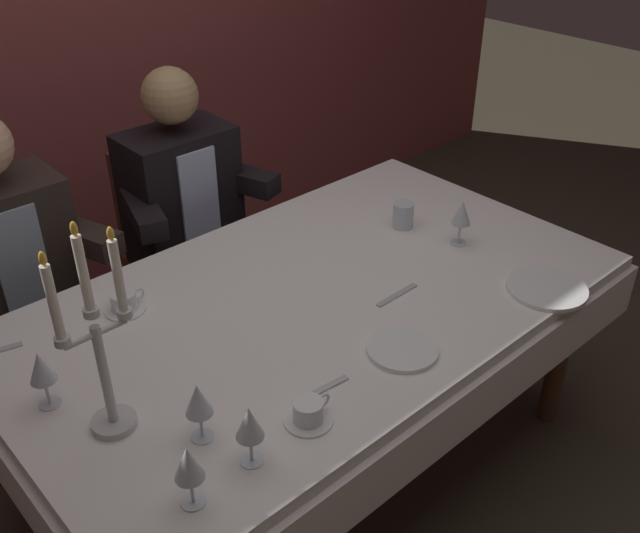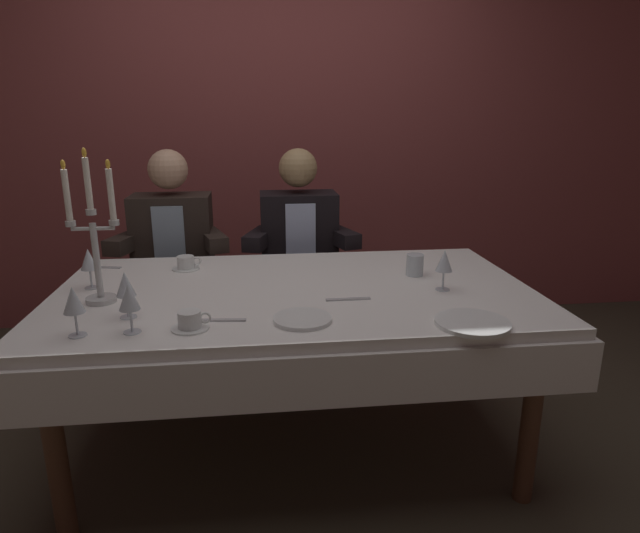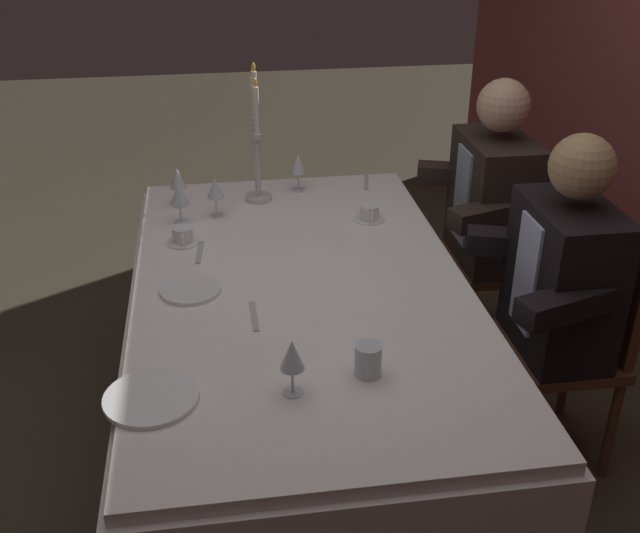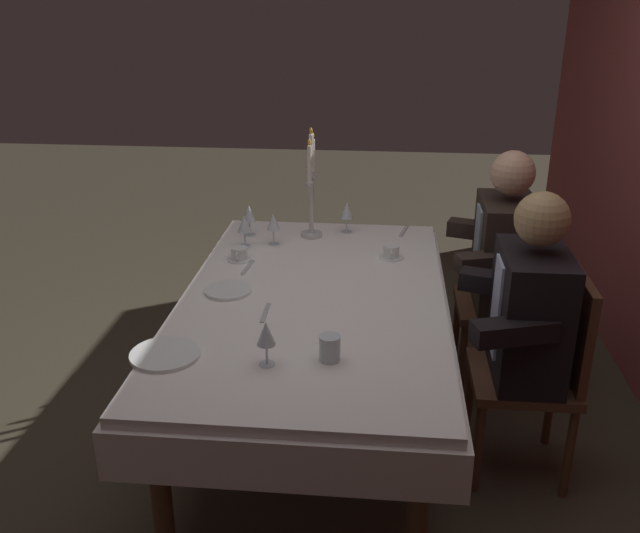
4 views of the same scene
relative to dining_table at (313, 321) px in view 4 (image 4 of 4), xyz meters
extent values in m
plane|color=#40392B|center=(0.00, 0.00, -0.62)|extent=(12.00, 12.00, 0.00)
cube|color=white|center=(0.00, 0.00, 0.10)|extent=(1.90, 1.10, 0.04)
cube|color=white|center=(0.00, 0.00, -0.01)|extent=(1.94, 1.14, 0.18)
cylinder|color=brown|center=(-0.83, -0.43, -0.27)|extent=(0.07, 0.07, 0.70)
cylinder|color=brown|center=(0.83, -0.43, -0.27)|extent=(0.07, 0.07, 0.70)
cylinder|color=brown|center=(-0.83, 0.43, -0.27)|extent=(0.07, 0.07, 0.70)
cylinder|color=brown|center=(0.83, 0.43, -0.27)|extent=(0.07, 0.07, 0.70)
cylinder|color=silver|center=(-0.73, -0.09, 0.13)|extent=(0.11, 0.11, 0.02)
cylinder|color=silver|center=(-0.73, -0.09, 0.28)|extent=(0.02, 0.02, 0.28)
cylinder|color=silver|center=(-0.73, -0.09, 0.46)|extent=(0.04, 0.04, 0.02)
cylinder|color=white|center=(-0.73, -0.09, 0.56)|extent=(0.02, 0.02, 0.18)
ellipsoid|color=yellow|center=(-0.73, -0.09, 0.67)|extent=(0.02, 0.02, 0.03)
cylinder|color=silver|center=(-0.69, -0.09, 0.40)|extent=(0.07, 0.01, 0.01)
cylinder|color=silver|center=(-0.66, -0.09, 0.42)|extent=(0.04, 0.04, 0.02)
cylinder|color=white|center=(-0.66, -0.09, 0.52)|extent=(0.02, 0.02, 0.18)
ellipsoid|color=yellow|center=(-0.66, -0.09, 0.63)|extent=(0.02, 0.02, 0.03)
cylinder|color=silver|center=(-0.77, -0.09, 0.40)|extent=(0.07, 0.01, 0.01)
cylinder|color=silver|center=(-0.81, -0.09, 0.42)|extent=(0.04, 0.04, 0.02)
cylinder|color=white|center=(-0.81, -0.09, 0.52)|extent=(0.02, 0.02, 0.18)
ellipsoid|color=yellow|center=(-0.81, -0.09, 0.63)|extent=(0.02, 0.02, 0.03)
cylinder|color=white|center=(0.56, -0.47, 0.13)|extent=(0.25, 0.25, 0.01)
cylinder|color=white|center=(0.00, -0.37, 0.13)|extent=(0.20, 0.20, 0.01)
cylinder|color=silver|center=(0.58, -0.10, 0.12)|extent=(0.06, 0.06, 0.00)
cylinder|color=silver|center=(0.58, -0.10, 0.16)|extent=(0.01, 0.01, 0.07)
cone|color=silver|center=(0.58, -0.10, 0.24)|extent=(0.07, 0.07, 0.08)
cylinder|color=#E0D172|center=(0.58, -0.10, 0.22)|extent=(0.04, 0.04, 0.03)
cylinder|color=silver|center=(-0.59, -0.26, 0.12)|extent=(0.06, 0.06, 0.00)
cylinder|color=silver|center=(-0.59, -0.26, 0.16)|extent=(0.01, 0.01, 0.07)
cone|color=silver|center=(-0.59, -0.26, 0.24)|extent=(0.07, 0.07, 0.08)
cylinder|color=#E0D172|center=(-0.59, -0.26, 0.22)|extent=(0.04, 0.04, 0.03)
cylinder|color=silver|center=(-0.81, 0.09, 0.12)|extent=(0.06, 0.06, 0.00)
cylinder|color=silver|center=(-0.81, 0.09, 0.16)|extent=(0.01, 0.01, 0.07)
cone|color=silver|center=(-0.81, 0.09, 0.24)|extent=(0.07, 0.07, 0.08)
cylinder|color=maroon|center=(-0.81, 0.09, 0.22)|extent=(0.04, 0.04, 0.03)
cylinder|color=silver|center=(-0.72, -0.41, 0.12)|extent=(0.06, 0.06, 0.00)
cylinder|color=silver|center=(-0.72, -0.41, 0.16)|extent=(0.01, 0.01, 0.07)
cone|color=silver|center=(-0.72, -0.41, 0.24)|extent=(0.07, 0.07, 0.08)
cylinder|color=silver|center=(-0.55, -0.40, 0.12)|extent=(0.06, 0.06, 0.00)
cylinder|color=silver|center=(-0.55, -0.40, 0.16)|extent=(0.01, 0.01, 0.07)
cone|color=silver|center=(-0.55, -0.40, 0.24)|extent=(0.07, 0.07, 0.08)
cylinder|color=silver|center=(0.53, 0.11, 0.17)|extent=(0.07, 0.07, 0.09)
cylinder|color=white|center=(-0.47, 0.33, 0.12)|extent=(0.12, 0.12, 0.01)
cylinder|color=white|center=(-0.47, 0.33, 0.15)|extent=(0.08, 0.08, 0.05)
torus|color=white|center=(-0.42, 0.33, 0.15)|extent=(0.04, 0.01, 0.04)
cylinder|color=white|center=(-0.37, -0.39, 0.12)|extent=(0.12, 0.12, 0.01)
cylinder|color=white|center=(-0.37, -0.39, 0.15)|extent=(0.08, 0.08, 0.05)
torus|color=white|center=(-0.32, -0.39, 0.15)|extent=(0.04, 0.01, 0.04)
cube|color=#B7B7BC|center=(-0.28, -0.33, 0.12)|extent=(0.17, 0.03, 0.01)
cube|color=#B7B7BC|center=(0.19, -0.17, 0.12)|extent=(0.17, 0.02, 0.01)
cube|color=#B7B7BC|center=(-0.85, 0.39, 0.12)|extent=(0.17, 0.06, 0.01)
cylinder|color=brown|center=(-0.78, 0.70, -0.41)|extent=(0.04, 0.04, 0.42)
cylinder|color=brown|center=(-0.42, 0.70, -0.41)|extent=(0.04, 0.04, 0.42)
cylinder|color=brown|center=(-0.78, 1.06, -0.41)|extent=(0.04, 0.04, 0.42)
cylinder|color=brown|center=(-0.42, 1.06, -0.41)|extent=(0.04, 0.04, 0.42)
cube|color=brown|center=(-0.60, 0.88, -0.18)|extent=(0.42, 0.42, 0.04)
cube|color=brown|center=(-0.60, 1.07, 0.06)|extent=(0.38, 0.04, 0.44)
cube|color=#2C221D|center=(-0.60, 0.88, 0.11)|extent=(0.42, 0.26, 0.54)
cube|color=#8C9EB0|center=(-0.60, 0.75, 0.14)|extent=(0.16, 0.01, 0.40)
sphere|color=tan|center=(-0.60, 0.88, 0.51)|extent=(0.21, 0.21, 0.21)
cube|color=#2C221D|center=(-0.82, 0.78, 0.15)|extent=(0.19, 0.34, 0.08)
cube|color=#2C221D|center=(-0.38, 0.78, 0.15)|extent=(0.19, 0.34, 0.08)
cylinder|color=brown|center=(-0.09, 0.70, -0.41)|extent=(0.04, 0.04, 0.42)
cylinder|color=brown|center=(0.27, 0.70, -0.41)|extent=(0.04, 0.04, 0.42)
cylinder|color=brown|center=(-0.09, 1.06, -0.41)|extent=(0.04, 0.04, 0.42)
cylinder|color=brown|center=(0.27, 1.06, -0.41)|extent=(0.04, 0.04, 0.42)
cube|color=brown|center=(0.09, 0.88, -0.18)|extent=(0.42, 0.42, 0.04)
cube|color=brown|center=(0.09, 1.07, 0.06)|extent=(0.38, 0.04, 0.44)
cube|color=black|center=(0.09, 0.88, 0.11)|extent=(0.42, 0.26, 0.54)
cube|color=silver|center=(0.09, 0.75, 0.14)|extent=(0.16, 0.01, 0.40)
sphere|color=tan|center=(0.09, 0.88, 0.51)|extent=(0.21, 0.21, 0.21)
cube|color=black|center=(-0.13, 0.78, 0.15)|extent=(0.19, 0.34, 0.08)
cube|color=black|center=(0.31, 0.78, 0.15)|extent=(0.19, 0.34, 0.08)
camera|label=1|loc=(-1.22, -1.36, 1.38)|focal=40.33mm
camera|label=2|loc=(-0.14, -2.06, 0.80)|focal=30.13mm
camera|label=3|loc=(2.20, -0.27, 1.36)|focal=42.89mm
camera|label=4|loc=(2.64, 0.28, 1.34)|focal=38.94mm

